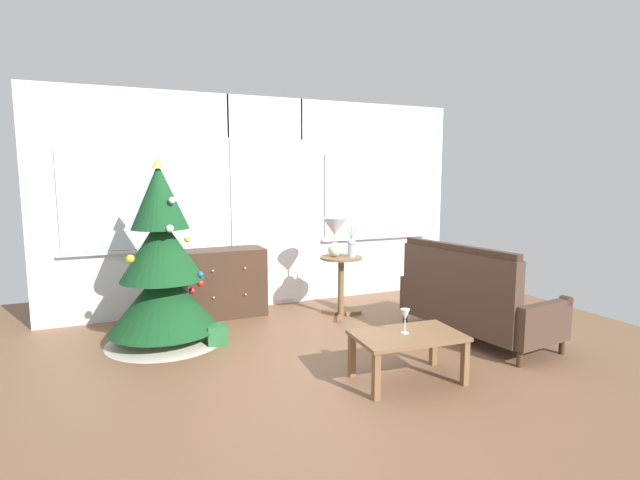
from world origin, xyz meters
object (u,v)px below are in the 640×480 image
(christmas_tree, at_px, (163,274))
(flower_vase, at_px, (351,247))
(wine_glass, at_px, (405,316))
(table_lamp, at_px, (335,232))
(side_table, at_px, (341,274))
(settee_sofa, at_px, (470,302))
(gift_box, at_px, (216,335))
(coffee_table, at_px, (408,341))
(dresser_cabinet, at_px, (225,282))

(christmas_tree, height_order, flower_vase, christmas_tree)
(wine_glass, bearing_deg, flower_vase, 76.46)
(christmas_tree, height_order, table_lamp, christmas_tree)
(table_lamp, height_order, flower_vase, table_lamp)
(side_table, distance_m, wine_glass, 1.81)
(christmas_tree, relative_size, settee_sofa, 1.09)
(settee_sofa, xyz_separation_m, gift_box, (-2.33, 0.84, -0.28))
(wine_glass, bearing_deg, gift_box, 130.02)
(coffee_table, bearing_deg, settee_sofa, 28.09)
(side_table, height_order, wine_glass, side_table)
(table_lamp, distance_m, flower_vase, 0.25)
(side_table, distance_m, table_lamp, 0.49)
(christmas_tree, distance_m, wine_glass, 2.36)
(gift_box, bearing_deg, flower_vase, 10.67)
(side_table, bearing_deg, gift_box, -166.47)
(wine_glass, bearing_deg, side_table, 79.98)
(settee_sofa, xyz_separation_m, side_table, (-0.82, 1.21, 0.12))
(dresser_cabinet, xyz_separation_m, settee_sofa, (2.03, -1.78, -0.01))
(side_table, relative_size, table_lamp, 1.59)
(christmas_tree, relative_size, gift_box, 9.49)
(christmas_tree, distance_m, dresser_cabinet, 1.05)
(wine_glass, bearing_deg, dresser_cabinet, 110.65)
(gift_box, bearing_deg, table_lamp, 15.55)
(side_table, height_order, coffee_table, side_table)
(christmas_tree, xyz_separation_m, dresser_cabinet, (0.75, 0.67, -0.28))
(dresser_cabinet, bearing_deg, table_lamp, -25.16)
(dresser_cabinet, xyz_separation_m, gift_box, (-0.30, -0.94, -0.30))
(christmas_tree, bearing_deg, side_table, 2.80)
(dresser_cabinet, bearing_deg, coffee_table, -69.27)
(coffee_table, bearing_deg, wine_glass, 117.90)
(christmas_tree, relative_size, coffee_table, 2.06)
(dresser_cabinet, distance_m, settee_sofa, 2.70)
(dresser_cabinet, relative_size, flower_vase, 2.57)
(flower_vase, relative_size, gift_box, 1.85)
(side_table, bearing_deg, table_lamp, 146.31)
(table_lamp, bearing_deg, dresser_cabinet, 154.84)
(christmas_tree, bearing_deg, wine_glass, -45.84)
(gift_box, bearing_deg, christmas_tree, 149.06)
(table_lamp, height_order, gift_box, table_lamp)
(settee_sofa, distance_m, wine_glass, 1.29)
(dresser_cabinet, height_order, gift_box, dresser_cabinet)
(table_lamp, relative_size, gift_box, 2.32)
(wine_glass, relative_size, gift_box, 1.03)
(dresser_cabinet, xyz_separation_m, flower_vase, (1.30, -0.64, 0.43))
(christmas_tree, bearing_deg, coffee_table, -46.03)
(coffee_table, height_order, wine_glass, wine_glass)
(gift_box, bearing_deg, coffee_table, -50.15)
(christmas_tree, bearing_deg, flower_vase, 0.99)
(coffee_table, xyz_separation_m, gift_box, (-1.21, 1.44, -0.23))
(christmas_tree, relative_size, wine_glass, 9.22)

